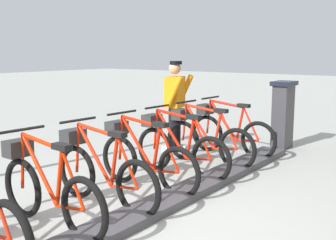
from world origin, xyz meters
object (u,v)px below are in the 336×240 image
Objects in this scene: payment_kiosk at (283,114)px; bike_docked_2 at (177,147)px; bike_docked_0 at (228,131)px; bike_docked_3 at (143,158)px; bike_docked_4 at (101,171)px; bike_docked_1 at (205,138)px; bike_docked_5 at (46,188)px; worker_near_rack at (175,102)px.

bike_docked_2 is at bearing 77.88° from payment_kiosk.
bike_docked_3 is at bearing 90.00° from bike_docked_0.
bike_docked_4 is (0.00, 3.15, 0.00)m from bike_docked_0.
payment_kiosk is 3.50m from bike_docked_3.
bike_docked_0 is at bearing -90.00° from bike_docked_1.
bike_docked_0 and bike_docked_1 have the same top height.
bike_docked_0 is at bearing -90.00° from bike_docked_5.
bike_docked_5 is at bearing 90.00° from bike_docked_3.
bike_docked_0 is at bearing 62.29° from payment_kiosk.
bike_docked_0 is 2.36m from bike_docked_3.
bike_docked_1 is 3.15m from bike_docked_5.
bike_docked_5 is 1.04× the size of worker_near_rack.
bike_docked_1 is 1.14m from worker_near_rack.
payment_kiosk is 5.06m from bike_docked_5.
bike_docked_5 is at bearing 90.00° from bike_docked_1.
bike_docked_0 and bike_docked_3 have the same top height.
bike_docked_3 is at bearing -90.00° from bike_docked_5.
bike_docked_1 and bike_docked_4 have the same top height.
payment_kiosk reaches higher than bike_docked_3.
bike_docked_4 is 1.00× the size of bike_docked_5.
bike_docked_4 is (0.00, 2.36, 0.00)m from bike_docked_1.
bike_docked_1 and bike_docked_2 have the same top height.
bike_docked_2 is 1.57m from bike_docked_4.
worker_near_rack is (0.93, -2.82, 0.48)m from bike_docked_4.
worker_near_rack is at bearing -65.48° from bike_docked_3.
bike_docked_1 is 1.00× the size of bike_docked_4.
payment_kiosk is 0.74× the size of bike_docked_1.
bike_docked_2 is at bearing -90.00° from bike_docked_3.
bike_docked_4 is at bearing -90.00° from bike_docked_5.
payment_kiosk is at bearing -102.12° from bike_docked_2.
bike_docked_2 and bike_docked_5 have the same top height.
payment_kiosk is 0.74× the size of bike_docked_2.
bike_docked_5 is 3.75m from worker_near_rack.
bike_docked_2 is (0.57, 2.66, -0.24)m from payment_kiosk.
bike_docked_3 is at bearing 80.59° from payment_kiosk.
bike_docked_2 and bike_docked_4 have the same top height.
bike_docked_3 is (0.00, 1.57, 0.00)m from bike_docked_1.
bike_docked_1 is at bearing -90.00° from bike_docked_2.
payment_kiosk is at bearing -97.69° from bike_docked_4.
bike_docked_3 is 2.28m from worker_near_rack.
bike_docked_4 is at bearing 108.20° from worker_near_rack.
bike_docked_3 and bike_docked_4 have the same top height.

